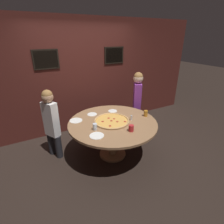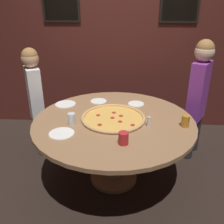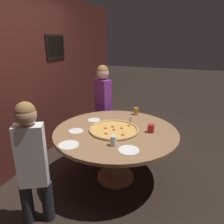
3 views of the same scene
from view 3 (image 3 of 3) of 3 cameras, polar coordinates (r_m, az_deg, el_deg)
ground_plane at (r=3.27m, az=0.92°, el=-16.78°), size 24.00×24.00×0.00m
back_wall at (r=3.44m, az=-22.03°, el=7.51°), size 6.40×0.08×2.60m
dining_table at (r=2.95m, az=0.98°, el=-7.04°), size 1.64×1.64×0.74m
giant_pizza at (r=2.89m, az=0.49°, el=-4.57°), size 0.66×0.66×0.03m
drink_cup_centre_back at (r=2.49m, az=0.42°, el=-7.53°), size 0.07×0.07×0.12m
drink_cup_far_left at (r=2.87m, az=10.14°, el=-4.20°), size 0.09×0.09×0.11m
drink_cup_near_left at (r=3.47m, az=6.26°, el=0.19°), size 0.08×0.08×0.12m
white_plate_right_side at (r=2.42m, az=4.37°, el=-9.91°), size 0.23×0.23×0.01m
white_plate_near_front at (r=2.91m, az=-9.41°, el=-4.93°), size 0.19×0.19×0.01m
white_plate_left_side at (r=3.24m, az=-4.73°, el=-2.12°), size 0.19×0.19×0.01m
white_plate_far_back at (r=2.56m, az=-11.27°, el=-8.44°), size 0.24×0.24×0.01m
condiment_shaker at (r=3.15m, az=4.92°, el=-1.92°), size 0.04×0.04×0.10m
diner_far_left at (r=3.92m, az=-2.34°, el=2.97°), size 0.30×0.38×1.46m
diner_side_left at (r=2.36m, az=-20.27°, el=-11.29°), size 0.27×0.35×1.36m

